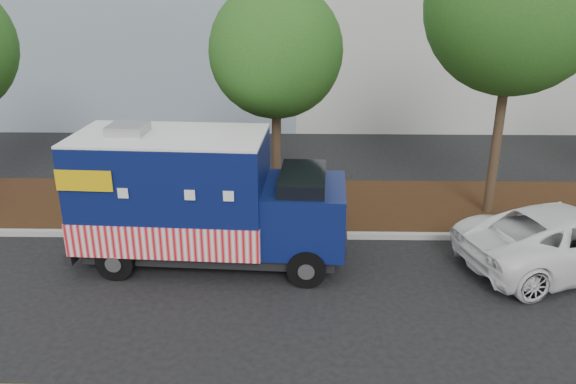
{
  "coord_description": "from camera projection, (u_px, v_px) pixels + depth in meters",
  "views": [
    {
      "loc": [
        2.12,
        -11.92,
        6.33
      ],
      "look_at": [
        1.87,
        0.6,
        1.58
      ],
      "focal_mm": 35.0,
      "sensor_mm": 36.0,
      "label": 1
    }
  ],
  "objects": [
    {
      "name": "curb",
      "position": [
        217.0,
        234.0,
        14.71
      ],
      "size": [
        120.0,
        0.18,
        0.15
      ],
      "primitive_type": "cube",
      "color": "#9E9E99",
      "rests_on": "ground"
    },
    {
      "name": "white_car",
      "position": [
        571.0,
        239.0,
        12.94
      ],
      "size": [
        5.73,
        3.81,
        1.46
      ],
      "primitive_type": "imported",
      "rotation": [
        0.0,
        0.0,
        1.86
      ],
      "color": "white",
      "rests_on": "ground"
    },
    {
      "name": "ground",
      "position": [
        209.0,
        262.0,
        13.43
      ],
      "size": [
        120.0,
        120.0,
        0.0
      ],
      "primitive_type": "plane",
      "color": "black",
      "rests_on": "ground"
    },
    {
      "name": "tree_c",
      "position": [
        515.0,
        6.0,
        14.03
      ],
      "size": [
        4.52,
        4.52,
        7.99
      ],
      "color": "#38281C",
      "rests_on": "ground"
    },
    {
      "name": "mulch_strip",
      "position": [
        227.0,
        204.0,
        16.68
      ],
      "size": [
        120.0,
        4.0,
        0.15
      ],
      "primitive_type": "cube",
      "color": "black",
      "rests_on": "ground"
    },
    {
      "name": "tree_b",
      "position": [
        276.0,
        52.0,
        14.88
      ],
      "size": [
        3.58,
        3.58,
        6.35
      ],
      "color": "#38281C",
      "rests_on": "ground"
    },
    {
      "name": "sign_post",
      "position": [
        147.0,
        192.0,
        14.49
      ],
      "size": [
        0.06,
        0.06,
        2.4
      ],
      "primitive_type": "cube",
      "color": "#473828",
      "rests_on": "ground"
    },
    {
      "name": "food_truck",
      "position": [
        197.0,
        202.0,
        13.03
      ],
      "size": [
        6.43,
        2.72,
        3.32
      ],
      "rotation": [
        0.0,
        0.0,
        -0.06
      ],
      "color": "black",
      "rests_on": "ground"
    }
  ]
}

